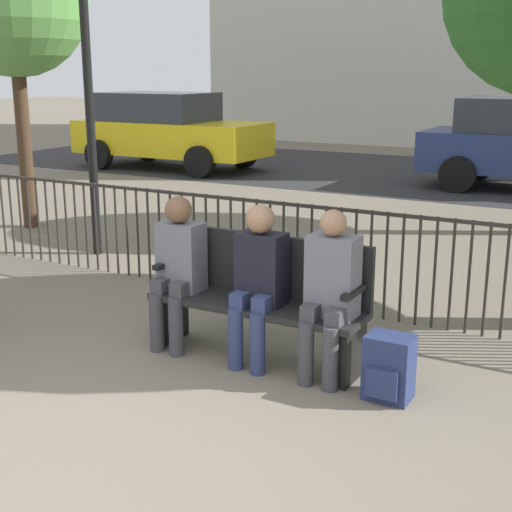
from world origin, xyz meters
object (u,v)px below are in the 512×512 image
(seated_person_2, at_px, (330,288))
(backpack, at_px, (389,368))
(seated_person_1, at_px, (258,277))
(tree_0, at_px, (13,3))
(park_bench, at_px, (261,294))
(lamp_post, at_px, (87,60))
(seated_person_0, at_px, (178,264))
(parked_car_1, at_px, (167,129))

(seated_person_2, relative_size, backpack, 2.75)
(seated_person_1, xyz_separation_m, tree_0, (-5.01, 2.60, 2.26))
(park_bench, relative_size, lamp_post, 0.50)
(seated_person_0, bearing_deg, tree_0, 148.91)
(seated_person_1, distance_m, parked_car_1, 10.87)
(backpack, bearing_deg, seated_person_1, 174.27)
(parked_car_1, bearing_deg, backpack, -47.11)
(seated_person_1, distance_m, seated_person_2, 0.56)
(park_bench, relative_size, seated_person_2, 1.37)
(seated_person_0, relative_size, parked_car_1, 0.28)
(seated_person_2, bearing_deg, seated_person_1, -179.89)
(seated_person_0, distance_m, tree_0, 5.52)
(seated_person_0, relative_size, backpack, 2.71)
(lamp_post, distance_m, parked_car_1, 7.59)
(park_bench, relative_size, seated_person_0, 1.39)
(park_bench, distance_m, tree_0, 6.06)
(backpack, height_order, lamp_post, lamp_post)
(park_bench, xyz_separation_m, parked_car_1, (-6.84, 8.29, 0.35))
(seated_person_0, relative_size, seated_person_2, 0.99)
(seated_person_2, distance_m, lamp_post, 4.50)
(seated_person_2, bearing_deg, lamp_post, 153.14)
(tree_0, distance_m, lamp_post, 2.06)
(seated_person_1, xyz_separation_m, seated_person_2, (0.56, 0.00, 0.00))
(seated_person_0, relative_size, lamp_post, 0.36)
(park_bench, height_order, tree_0, tree_0)
(seated_person_1, distance_m, backpack, 1.13)
(seated_person_0, xyz_separation_m, seated_person_2, (1.26, 0.00, 0.00))
(lamp_post, xyz_separation_m, parked_car_1, (-3.67, 6.50, -1.36))
(seated_person_2, bearing_deg, backpack, -12.44)
(backpack, height_order, tree_0, tree_0)
(tree_0, bearing_deg, lamp_post, -20.94)
(seated_person_0, xyz_separation_m, tree_0, (-4.31, 2.60, 2.26))
(backpack, xyz_separation_m, parked_car_1, (-7.91, 8.52, 0.63))
(seated_person_0, height_order, tree_0, tree_0)
(seated_person_1, bearing_deg, lamp_post, 149.27)
(seated_person_0, distance_m, lamp_post, 3.51)
(backpack, bearing_deg, lamp_post, 154.61)
(seated_person_0, height_order, parked_car_1, parked_car_1)
(lamp_post, bearing_deg, seated_person_0, -37.27)
(park_bench, xyz_separation_m, backpack, (1.08, -0.23, -0.28))
(seated_person_0, height_order, lamp_post, lamp_post)
(seated_person_0, relative_size, seated_person_1, 1.00)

